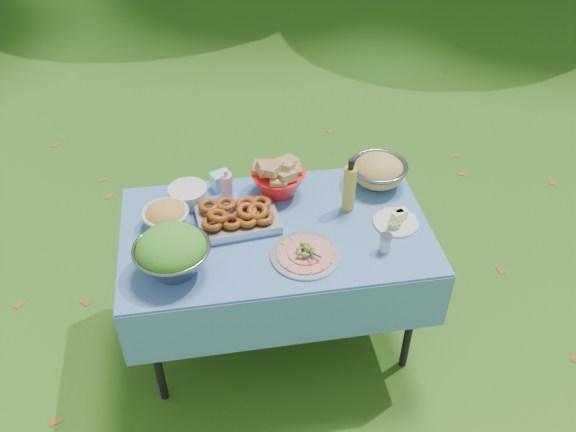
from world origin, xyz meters
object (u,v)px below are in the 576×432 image
at_px(charcuterie_platter, 305,250).
at_px(oil_bottle, 350,185).
at_px(bread_bowl, 278,177).
at_px(pasta_bowl_steel, 378,171).
at_px(plate_stack, 188,194).
at_px(picnic_table, 277,284).
at_px(salad_bowl, 172,252).

height_order(charcuterie_platter, oil_bottle, oil_bottle).
distance_m(bread_bowl, charcuterie_platter, 0.50).
bearing_deg(oil_bottle, bread_bowl, 149.69).
bearing_deg(pasta_bowl_steel, bread_bowl, 179.10).
height_order(bread_bowl, charcuterie_platter, bread_bowl).
xyz_separation_m(plate_stack, oil_bottle, (0.77, -0.18, 0.10)).
bearing_deg(pasta_bowl_steel, plate_stack, 179.69).
relative_size(charcuterie_platter, oil_bottle, 1.10).
height_order(plate_stack, charcuterie_platter, plate_stack).
bearing_deg(charcuterie_platter, picnic_table, 116.63).
height_order(picnic_table, salad_bowl, salad_bowl).
bearing_deg(oil_bottle, pasta_bowl_steel, 41.73).
height_order(plate_stack, pasta_bowl_steel, pasta_bowl_steel).
distance_m(plate_stack, charcuterie_platter, 0.70).
bearing_deg(oil_bottle, charcuterie_platter, -131.45).
relative_size(picnic_table, charcuterie_platter, 4.59).
xyz_separation_m(bread_bowl, oil_bottle, (0.32, -0.19, 0.05)).
xyz_separation_m(pasta_bowl_steel, oil_bottle, (-0.20, -0.18, 0.07)).
height_order(salad_bowl, pasta_bowl_steel, salad_bowl).
xyz_separation_m(salad_bowl, plate_stack, (0.08, 0.48, -0.07)).
bearing_deg(plate_stack, pasta_bowl_steel, -0.31).
height_order(salad_bowl, charcuterie_platter, salad_bowl).
height_order(pasta_bowl_steel, oil_bottle, oil_bottle).
distance_m(picnic_table, oil_bottle, 0.65).
bearing_deg(bread_bowl, salad_bowl, -137.61).
bearing_deg(charcuterie_platter, oil_bottle, 48.55).
height_order(picnic_table, bread_bowl, bread_bowl).
bearing_deg(plate_stack, picnic_table, -34.93).
height_order(picnic_table, plate_stack, plate_stack).
relative_size(bread_bowl, oil_bottle, 0.96).
relative_size(picnic_table, bread_bowl, 5.30).
bearing_deg(charcuterie_platter, plate_stack, 135.94).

